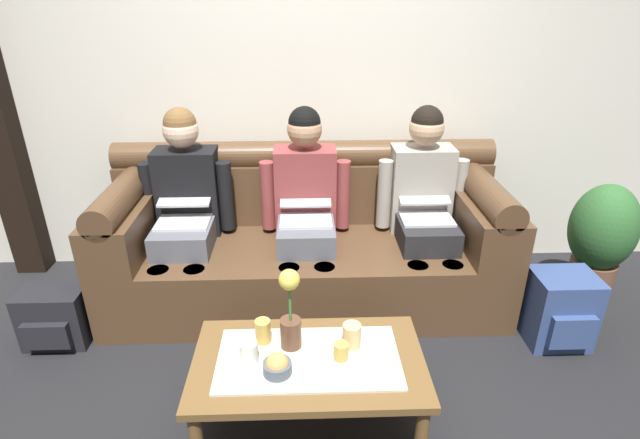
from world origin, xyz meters
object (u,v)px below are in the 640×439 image
Objects in this scene: coffee_table at (309,366)px; potted_plant at (601,237)px; flower_vase at (290,313)px; backpack_right at (560,310)px; cup_near_left at (263,331)px; person_left at (186,203)px; snack_bowl at (277,366)px; backpack_left at (55,318)px; couch at (306,243)px; person_right at (424,200)px; person_middle at (306,201)px; cup_near_right at (249,352)px; cup_far_left at (352,335)px; cup_far_center at (341,351)px.

potted_plant reaches higher than coffee_table.
flower_vase reaches higher than backpack_right.
person_left is at bearing 118.80° from cup_near_left.
snack_bowl is 0.35× the size of backpack_left.
snack_bowl is at bearing -62.81° from person_left.
flower_vase is 0.23m from snack_bowl.
couch is at bearing 0.37° from person_left.
coffee_table is (-0.00, -1.08, -0.05)m from couch.
potted_plant is (1.11, -0.11, -0.23)m from person_right.
backpack_right reaches higher than backpack_left.
backpack_right is at bearing -21.23° from person_middle.
cup_near_right is 2.32m from potted_plant.
flower_vase is 3.23× the size of snack_bowl.
backpack_right is (1.22, 0.45, -0.21)m from cup_far_left.
person_left is at bearing 117.19° from snack_bowl.
cup_near_left is 0.37m from cup_far_center.
flower_vase is (-0.08, 0.08, 0.23)m from coffee_table.
flower_vase reaches higher than coffee_table.
snack_bowl is (-0.13, -1.17, 0.03)m from couch.
person_right is at bearing 141.21° from backpack_right.
cup_near_right is 0.86× the size of cup_far_left.
cup_far_left is 0.32× the size of backpack_left.
potted_plant reaches higher than cup_far_left.
person_middle reaches higher than backpack_right.
couch is 24.66× the size of cup_near_right.
cup_near_right is at bearing -103.27° from couch.
person_right is 1.36m from cup_near_left.
cup_far_left is at bearing -18.30° from backpack_left.
cup_near_right is at bearing -28.24° from backpack_left.
backpack_left is at bearing -145.73° from person_left.
potted_plant is (1.92, 0.89, -0.11)m from flower_vase.
coffee_table is 9.06× the size of cup_near_left.
person_right is 1.16m from cup_far_left.
cup_far_center is (0.87, -1.08, -0.25)m from person_left.
person_right is at bearing 53.44° from snack_bowl.
coffee_table is 0.18m from snack_bowl.
person_right is 1.26m from cup_far_center.
coffee_table is 10.45× the size of cup_near_right.
coffee_table is at bearing 176.04° from cup_far_center.
person_left reaches higher than potted_plant.
cup_far_left is at bearing -78.96° from couch.
cup_far_center reaches higher than backpack_left.
cup_near_right is at bearing 148.81° from snack_bowl.
couch is at bearing 90.00° from person_middle.
person_right is at bearing -0.35° from couch.
snack_bowl is at bearing -31.19° from cup_near_right.
couch is at bearing 179.65° from person_right.
flower_vase is 0.30m from cup_far_left.
cup_far_left reaches higher than snack_bowl.
person_left is 1.39m from cup_far_left.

